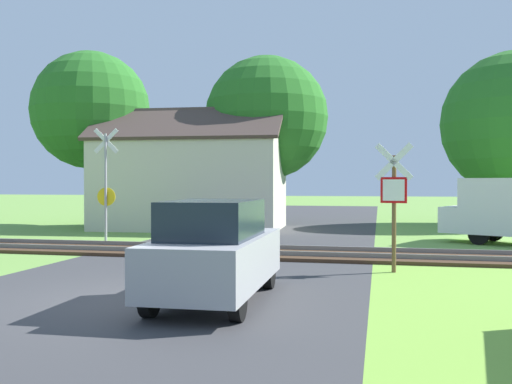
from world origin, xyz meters
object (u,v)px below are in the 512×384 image
crossing_sign_far (106,182)px  tree_left (91,111)px  tree_center (266,118)px  parked_car (216,251)px  house (192,182)px  stop_sign_near (394,198)px

crossing_sign_far → tree_left: (-4.46, 7.24, 3.46)m
tree_center → crossing_sign_far: bearing=-114.2°
parked_car → tree_center: bearing=97.2°
crossing_sign_far → tree_center: tree_center is taller
crossing_sign_far → house: size_ratio=0.45×
crossing_sign_far → tree_center: bearing=59.0°
stop_sign_near → parked_car: stop_sign_near is taller
stop_sign_near → crossing_sign_far: 10.57m
tree_left → parked_car: bearing=-55.4°
house → tree_left: size_ratio=1.04×
house → stop_sign_near: bearing=-55.3°
stop_sign_near → parked_car: size_ratio=0.75×
tree_left → house: bearing=-6.6°
stop_sign_near → crossing_sign_far: crossing_sign_far is taller
tree_left → crossing_sign_far: bearing=-58.4°
tree_center → tree_left: tree_left is taller
crossing_sign_far → tree_center: (3.91, 8.71, 3.07)m
parked_car → house: bearing=109.1°
crossing_sign_far → house: (0.87, 6.63, 0.02)m
stop_sign_near → tree_center: bearing=-57.9°
stop_sign_near → tree_center: 14.80m
crossing_sign_far → house: house is taller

